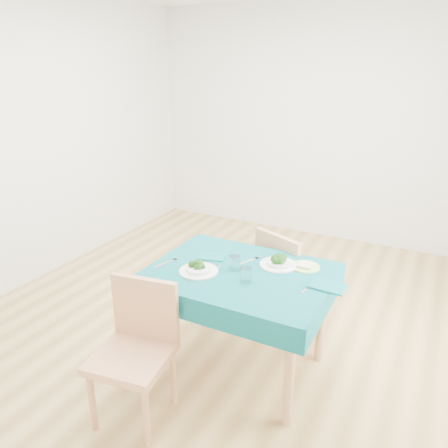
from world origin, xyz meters
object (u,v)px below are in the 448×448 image
at_px(chair_near, 130,341).
at_px(chair_far, 293,265).
at_px(bowl_far, 278,261).
at_px(side_plate, 305,267).
at_px(table, 240,321).
at_px(bowl_near, 199,267).

xyz_separation_m(chair_near, chair_far, (0.51, 1.38, 0.00)).
relative_size(chair_far, bowl_far, 4.33).
bearing_deg(side_plate, bowl_far, -160.81).
bearing_deg(chair_near, bowl_far, 49.83).
bearing_deg(side_plate, chair_near, -127.03).
bearing_deg(table, chair_near, -117.46).
xyz_separation_m(chair_near, bowl_near, (0.13, 0.57, 0.26)).
relative_size(chair_far, side_plate, 5.51).
xyz_separation_m(table, chair_far, (0.14, 0.68, 0.16)).
relative_size(chair_near, side_plate, 5.48).
distance_m(table, bowl_near, 0.50).
bearing_deg(chair_far, bowl_far, 118.55).
xyz_separation_m(bowl_far, side_plate, (0.17, 0.06, -0.03)).
xyz_separation_m(table, chair_near, (-0.37, -0.70, 0.16)).
relative_size(bowl_near, side_plate, 1.29).
bearing_deg(bowl_far, chair_far, 95.48).
xyz_separation_m(table, bowl_far, (0.19, 0.20, 0.42)).
bearing_deg(side_plate, bowl_near, -147.07).
height_order(table, chair_far, chair_far).
bearing_deg(side_plate, table, -144.39).
xyz_separation_m(chair_near, bowl_far, (0.55, 0.90, 0.26)).
height_order(table, side_plate, side_plate).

